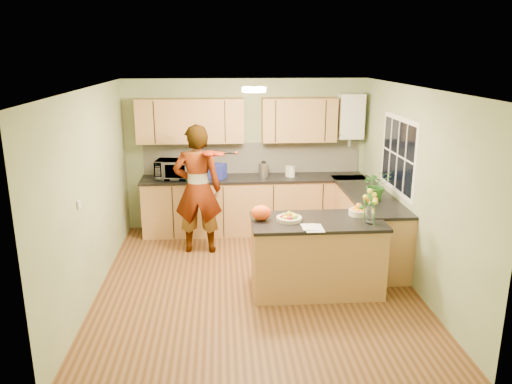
{
  "coord_description": "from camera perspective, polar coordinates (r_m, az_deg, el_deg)",
  "views": [
    {
      "loc": [
        -0.42,
        -5.94,
        2.9
      ],
      "look_at": [
        0.04,
        0.5,
        1.09
      ],
      "focal_mm": 35.0,
      "sensor_mm": 36.0,
      "label": 1
    }
  ],
  "objects": [
    {
      "name": "papers",
      "position": [
        5.85,
        6.63,
        -4.11
      ],
      "size": [
        0.21,
        0.29,
        0.01
      ],
      "primitive_type": "cube",
      "color": "silver",
      "rests_on": "peninsula_island"
    },
    {
      "name": "boiler",
      "position": [
        8.37,
        10.75,
        8.5
      ],
      "size": [
        0.4,
        0.3,
        0.86
      ],
      "color": "white",
      "rests_on": "wall_back"
    },
    {
      "name": "back_counter",
      "position": [
        8.28,
        -0.29,
        -1.42
      ],
      "size": [
        3.64,
        0.62,
        0.94
      ],
      "color": "#A47641",
      "rests_on": "floor"
    },
    {
      "name": "wall_left",
      "position": [
        6.37,
        -18.29,
        -0.18
      ],
      "size": [
        0.02,
        4.5,
        2.5
      ],
      "primitive_type": "cube",
      "color": "gray",
      "rests_on": "floor"
    },
    {
      "name": "microwave",
      "position": [
        8.1,
        -9.36,
        2.57
      ],
      "size": [
        0.6,
        0.45,
        0.31
      ],
      "primitive_type": "imported",
      "rotation": [
        0.0,
        0.0,
        -0.14
      ],
      "color": "white",
      "rests_on": "back_counter"
    },
    {
      "name": "flower_vase",
      "position": [
        6.03,
        13.06,
        -0.82
      ],
      "size": [
        0.25,
        0.25,
        0.46
      ],
      "rotation": [
        0.0,
        0.0,
        -0.19
      ],
      "color": "silver",
      "rests_on": "peninsula_island"
    },
    {
      "name": "window_right",
      "position": [
        7.1,
        15.9,
        4.09
      ],
      "size": [
        0.01,
        1.3,
        1.05
      ],
      "color": "white",
      "rests_on": "wall_right"
    },
    {
      "name": "violin",
      "position": [
        7.01,
        -5.27,
        4.41
      ],
      "size": [
        0.63,
        0.55,
        0.16
      ],
      "primitive_type": null,
      "rotation": [
        0.17,
        0.0,
        -0.61
      ],
      "color": "#571105",
      "rests_on": "violinist"
    },
    {
      "name": "ceiling_lamp",
      "position": [
        6.27,
        -0.23,
        11.63
      ],
      "size": [
        0.3,
        0.3,
        0.07
      ],
      "color": "#FFEABF",
      "rests_on": "ceiling"
    },
    {
      "name": "jar_white",
      "position": [
        8.15,
        4.09,
        2.32
      ],
      "size": [
        0.13,
        0.13,
        0.17
      ],
      "primitive_type": "cylinder",
      "rotation": [
        0.0,
        0.0,
        -0.27
      ],
      "color": "white",
      "rests_on": "back_counter"
    },
    {
      "name": "wall_front",
      "position": [
        4.07,
        2.21,
        -8.32
      ],
      "size": [
        4.0,
        0.02,
        2.5
      ],
      "primitive_type": "cube",
      "color": "gray",
      "rests_on": "floor"
    },
    {
      "name": "floor",
      "position": [
        6.63,
        -0.03,
        -10.3
      ],
      "size": [
        4.5,
        4.5,
        0.0
      ],
      "primitive_type": "plane",
      "color": "#513017",
      "rests_on": "ground"
    },
    {
      "name": "violinist",
      "position": [
        7.37,
        -6.68,
        0.3
      ],
      "size": [
        0.73,
        0.5,
        1.93
      ],
      "primitive_type": "imported",
      "rotation": [
        0.0,
        0.0,
        3.08
      ],
      "color": "#E9B98F",
      "rests_on": "floor"
    },
    {
      "name": "wall_back",
      "position": [
        8.37,
        -1.12,
        4.28
      ],
      "size": [
        4.0,
        0.02,
        2.5
      ],
      "primitive_type": "cube",
      "color": "gray",
      "rests_on": "floor"
    },
    {
      "name": "wall_right",
      "position": [
        6.63,
        17.49,
        0.49
      ],
      "size": [
        0.02,
        4.5,
        2.5
      ],
      "primitive_type": "cube",
      "color": "gray",
      "rests_on": "floor"
    },
    {
      "name": "upper_cabinets",
      "position": [
        8.1,
        -2.34,
        8.19
      ],
      "size": [
        3.2,
        0.34,
        0.7
      ],
      "color": "#A47641",
      "rests_on": "wall_back"
    },
    {
      "name": "kettle",
      "position": [
        8.14,
        0.86,
        2.63
      ],
      "size": [
        0.17,
        0.17,
        0.31
      ],
      "rotation": [
        0.0,
        0.0,
        0.03
      ],
      "color": "#ACACB0",
      "rests_on": "back_counter"
    },
    {
      "name": "light_switch",
      "position": [
        5.79,
        -19.58,
        -1.32
      ],
      "size": [
        0.02,
        0.09,
        0.09
      ],
      "primitive_type": "cube",
      "color": "white",
      "rests_on": "wall_left"
    },
    {
      "name": "jar_cream",
      "position": [
        8.19,
        3.76,
        2.4
      ],
      "size": [
        0.15,
        0.15,
        0.17
      ],
      "primitive_type": "cylinder",
      "rotation": [
        0.0,
        0.0,
        -0.4
      ],
      "color": "beige",
      "rests_on": "back_counter"
    },
    {
      "name": "orange_bowl",
      "position": [
        6.39,
        11.65,
        -2.08
      ],
      "size": [
        0.25,
        0.25,
        0.14
      ],
      "color": "beige",
      "rests_on": "peninsula_island"
    },
    {
      "name": "right_counter",
      "position": [
        7.52,
        12.55,
        -3.59
      ],
      "size": [
        0.62,
        2.24,
        0.94
      ],
      "color": "#A47641",
      "rests_on": "floor"
    },
    {
      "name": "fruit_dish",
      "position": [
        6.08,
        3.8,
        -2.89
      ],
      "size": [
        0.31,
        0.31,
        0.11
      ],
      "color": "beige",
      "rests_on": "peninsula_island"
    },
    {
      "name": "ceiling",
      "position": [
        5.97,
        -0.04,
        11.8
      ],
      "size": [
        4.0,
        4.5,
        0.02
      ],
      "primitive_type": "cube",
      "color": "white",
      "rests_on": "wall_back"
    },
    {
      "name": "potted_plant",
      "position": [
        7.03,
        13.61,
        0.8
      ],
      "size": [
        0.39,
        0.34,
        0.42
      ],
      "primitive_type": "imported",
      "rotation": [
        0.0,
        0.0,
        0.02
      ],
      "color": "#2D6C24",
      "rests_on": "right_counter"
    },
    {
      "name": "blue_box",
      "position": [
        8.09,
        -4.54,
        2.42
      ],
      "size": [
        0.35,
        0.3,
        0.23
      ],
      "primitive_type": "cube",
      "rotation": [
        0.0,
        0.0,
        -0.37
      ],
      "color": "#212A9A",
      "rests_on": "back_counter"
    },
    {
      "name": "peninsula_island",
      "position": [
        6.31,
        6.9,
        -7.17
      ],
      "size": [
        1.62,
        0.83,
        0.93
      ],
      "color": "#A47641",
      "rests_on": "floor"
    },
    {
      "name": "splashback",
      "position": [
        8.37,
        -0.43,
        3.94
      ],
      "size": [
        3.6,
        0.02,
        0.52
      ],
      "primitive_type": "cube",
      "color": "beige",
      "rests_on": "back_counter"
    },
    {
      "name": "orange_bag",
      "position": [
        6.07,
        0.57,
        -2.39
      ],
      "size": [
        0.26,
        0.22,
        0.19
      ],
      "primitive_type": "ellipsoid",
      "rotation": [
        0.0,
        0.0,
        0.06
      ],
      "color": "#FF4E15",
      "rests_on": "peninsula_island"
    }
  ]
}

